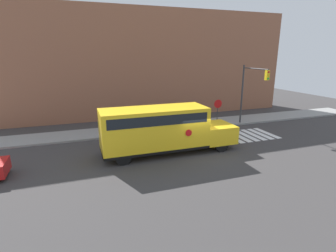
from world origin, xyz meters
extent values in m
plane|color=#3A3838|center=(0.00, 0.00, 0.00)|extent=(60.00, 60.00, 0.00)
cube|color=gray|center=(0.00, 6.50, 0.07)|extent=(44.00, 3.00, 0.15)
cube|color=#935B42|center=(0.00, 13.00, 5.58)|extent=(32.00, 4.00, 11.16)
cube|color=white|center=(4.30, 2.00, 0.00)|extent=(0.50, 3.20, 0.01)
cube|color=white|center=(5.00, 2.00, 0.00)|extent=(0.50, 3.20, 0.01)
cube|color=white|center=(5.70, 2.00, 0.00)|extent=(0.50, 3.20, 0.01)
cube|color=white|center=(6.40, 2.00, 0.00)|extent=(0.50, 3.20, 0.01)
cube|color=white|center=(7.10, 2.00, 0.00)|extent=(0.50, 3.20, 0.01)
cube|color=white|center=(7.80, 2.00, 0.00)|extent=(0.50, 3.20, 0.01)
cube|color=yellow|center=(-2.78, 0.50, 1.82)|extent=(7.05, 2.50, 2.74)
cube|color=yellow|center=(1.89, 0.50, 1.07)|extent=(2.29, 2.50, 1.24)
cube|color=black|center=(-2.78, 0.50, 0.53)|extent=(7.05, 2.54, 0.16)
cube|color=black|center=(-2.78, 0.50, 2.64)|extent=(6.48, 2.53, 0.64)
cylinder|color=red|center=(-0.84, -0.79, 1.68)|extent=(0.44, 0.02, 0.44)
cylinder|color=black|center=(1.78, 1.58, 0.50)|extent=(1.00, 0.30, 1.00)
cylinder|color=black|center=(1.78, -0.58, 0.50)|extent=(1.00, 0.30, 1.00)
cylinder|color=black|center=(-5.10, 1.58, 0.50)|extent=(1.00, 0.30, 1.00)
cylinder|color=black|center=(-5.10, -0.58, 0.50)|extent=(1.00, 0.30, 1.00)
cylinder|color=#38383A|center=(4.76, 5.33, 1.11)|extent=(0.07, 0.07, 2.21)
cylinder|color=red|center=(4.76, 5.29, 2.17)|extent=(0.78, 0.03, 0.78)
cylinder|color=#38383A|center=(7.38, 5.42, 2.82)|extent=(0.16, 0.16, 5.63)
cylinder|color=#38383A|center=(7.38, 3.75, 5.38)|extent=(0.10, 3.34, 0.10)
cube|color=yellow|center=(7.38, 2.18, 4.93)|extent=(0.28, 0.28, 0.80)
cylinder|color=red|center=(7.38, 2.03, 5.19)|extent=(0.18, 0.02, 0.18)
cylinder|color=#EAB214|center=(7.38, 2.03, 4.93)|extent=(0.18, 0.02, 0.18)
cylinder|color=green|center=(7.38, 2.03, 4.67)|extent=(0.18, 0.02, 0.18)
camera|label=1|loc=(-7.47, -15.62, 6.63)|focal=28.00mm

